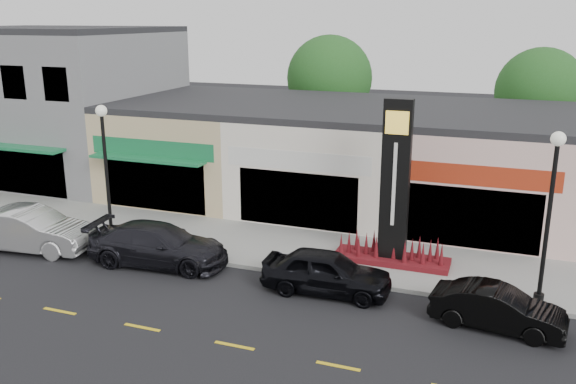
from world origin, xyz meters
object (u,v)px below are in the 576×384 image
lamp_west_near (105,160)px  lamp_east_near (550,202)px  pylon_sign (394,207)px  car_dark_sedan (158,245)px  car_black_conv (498,308)px  car_white_van (30,230)px  car_black_sedan (327,272)px

lamp_west_near → lamp_east_near: bearing=0.0°
lamp_west_near → lamp_east_near: (16.00, 0.00, 0.00)m
lamp_east_near → pylon_sign: size_ratio=0.91×
lamp_west_near → lamp_east_near: size_ratio=1.00×
car_dark_sedan → lamp_east_near: bearing=-90.1°
car_dark_sedan → car_black_conv: car_dark_sedan is taller
car_dark_sedan → car_black_conv: size_ratio=1.37×
lamp_west_near → car_white_van: lamp_west_near is taller
lamp_east_near → pylon_sign: bearing=161.3°
car_black_conv → car_black_sedan: bearing=91.2°
pylon_sign → car_black_sedan: (-1.59, -3.00, -1.54)m
lamp_west_near → car_dark_sedan: (2.89, -1.13, -2.72)m
car_white_van → pylon_sign: bearing=-82.8°
car_white_van → car_black_conv: car_white_van is taller
lamp_west_near → pylon_sign: 11.19m
car_dark_sedan → car_black_sedan: (6.52, -0.17, -0.03)m
car_white_van → car_black_sedan: 12.00m
car_black_conv → car_dark_sedan: bearing=93.8°
car_dark_sedan → car_white_van: bearing=90.3°
car_black_sedan → lamp_east_near: bearing=-80.8°
lamp_west_near → car_white_van: (-2.58, -1.64, -2.64)m
lamp_west_near → pylon_sign: (11.00, 1.70, -1.20)m
lamp_west_near → car_dark_sedan: size_ratio=1.04×
lamp_west_near → car_white_van: bearing=-147.5°
lamp_west_near → car_black_conv: 15.20m
pylon_sign → car_black_sedan: size_ratio=1.40×
lamp_west_near → lamp_east_near: same height
car_black_sedan → car_white_van: bearing=89.6°
lamp_east_near → car_black_sedan: bearing=-168.8°
car_white_van → car_black_sedan: size_ratio=1.19×
lamp_east_near → car_white_van: 18.84m
lamp_west_near → car_white_van: size_ratio=1.07×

